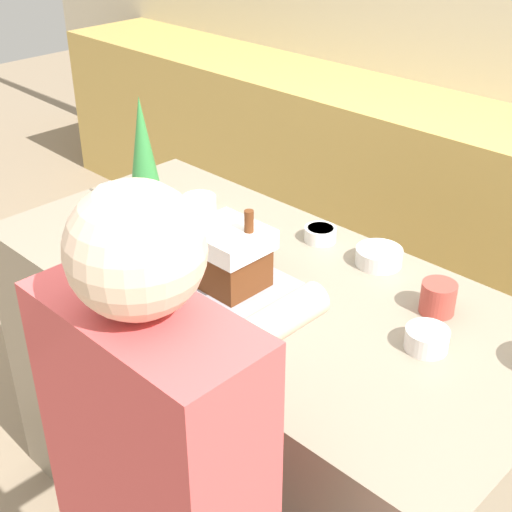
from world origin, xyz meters
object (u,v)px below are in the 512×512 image
Objects in this scene: candy_bowl_far_right at (379,256)px; candy_bowl_front_corner at (115,194)px; candy_bowl_behind_tray at (320,233)px; mug at (438,298)px; candy_bowl_far_left at (427,338)px; decorative_tree at (145,161)px; gingerbread_house at (229,255)px; baking_tray at (229,285)px; candy_bowl_near_tray_left at (199,202)px.

candy_bowl_front_corner is (-0.84, -0.27, 0.00)m from candy_bowl_far_right.
candy_bowl_far_right is 0.88m from candy_bowl_front_corner.
candy_bowl_front_corner is at bearing -157.33° from candy_bowl_behind_tray.
mug reaches higher than candy_bowl_behind_tray.
candy_bowl_far_left is 1.14m from candy_bowl_front_corner.
decorative_tree is 3.90× the size of candy_bowl_far_left.
gingerbread_house reaches higher than mug.
baking_tray is 4.19× the size of candy_bowl_far_left.
candy_bowl_far_left is 0.55m from candy_bowl_behind_tray.
candy_bowl_far_right reaches higher than baking_tray.
candy_bowl_behind_tray is (0.01, 0.36, -0.07)m from gingerbread_house.
candy_bowl_near_tray_left is (-0.40, 0.25, 0.02)m from baking_tray.
candy_bowl_far_right is at bearing 142.11° from candy_bowl_far_left.
candy_bowl_near_tray_left is at bearing -178.36° from mug.
gingerbread_house is (0.00, 0.00, 0.09)m from baking_tray.
baking_tray is at bearing -32.13° from candy_bowl_near_tray_left.
candy_bowl_far_left is at bearing -7.53° from candy_bowl_near_tray_left.
baking_tray is 3.28× the size of candy_bowl_far_right.
decorative_tree reaches higher than candy_bowl_front_corner.
decorative_tree is at bearing 168.53° from gingerbread_house.
gingerbread_house reaches higher than candy_bowl_near_tray_left.
decorative_tree is at bearing 168.49° from baking_tray.
candy_bowl_front_corner is (-0.63, 0.09, 0.03)m from baking_tray.
candy_bowl_near_tray_left is 0.91× the size of candy_bowl_front_corner.
gingerbread_house is at bearing -11.47° from decorative_tree.
decorative_tree is at bearing -107.00° from candy_bowl_near_tray_left.
mug is (0.90, 0.18, -0.16)m from decorative_tree.
decorative_tree is 0.98m from candy_bowl_far_left.
mug is (0.45, 0.28, 0.04)m from baking_tray.
candy_bowl_far_right is (0.21, 0.37, -0.07)m from gingerbread_house.
candy_bowl_front_corner reaches higher than candy_bowl_near_tray_left.
candy_bowl_near_tray_left is 0.83× the size of candy_bowl_far_right.
candy_bowl_far_right reaches higher than candy_bowl_behind_tray.
gingerbread_house is 2.04× the size of candy_bowl_near_tray_left.
baking_tray is 0.36m from candy_bowl_behind_tray.
candy_bowl_far_left is at bearing 1.84° from candy_bowl_front_corner.
gingerbread_house is 0.37m from candy_bowl_behind_tray.
candy_bowl_far_left is at bearing 14.32° from baking_tray.
decorative_tree is at bearing -177.66° from candy_bowl_far_left.
mug is at bearing 31.54° from gingerbread_house.
decorative_tree reaches higher than mug.
gingerbread_house is 2.35× the size of candy_bowl_behind_tray.
candy_bowl_far_right is at bearing 60.40° from gingerbread_house.
decorative_tree is at bearing -149.63° from candy_bowl_behind_tray.
candy_bowl_behind_tray is at bearing 169.35° from mug.
candy_bowl_front_corner is (-0.63, 0.09, -0.06)m from gingerbread_house.
candy_bowl_far_left is at bearing 2.34° from decorative_tree.
candy_bowl_near_tray_left is 0.62m from candy_bowl_far_right.
baking_tray is 0.53m from mug.
candy_bowl_front_corner is 1.26× the size of candy_bowl_behind_tray.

